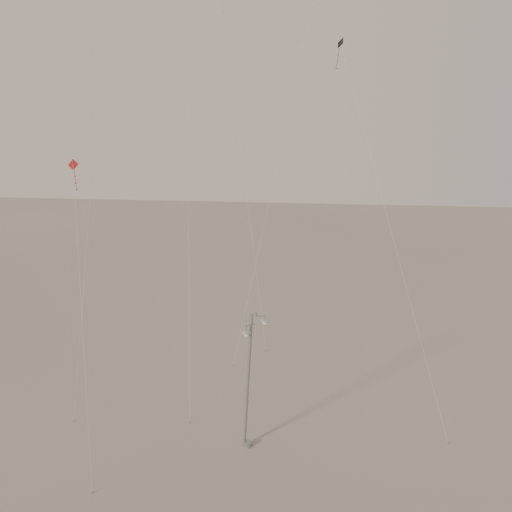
# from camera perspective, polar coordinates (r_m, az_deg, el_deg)

# --- Properties ---
(ground) EXTENTS (160.00, 160.00, 0.00)m
(ground) POSITION_cam_1_polar(r_m,az_deg,el_deg) (32.50, -2.33, -20.06)
(ground) COLOR gray
(ground) RESTS_ON ground
(street_lamp) EXTENTS (1.54, 0.99, 8.65)m
(street_lamp) POSITION_cam_1_polar(r_m,az_deg,el_deg) (29.27, -0.73, -13.73)
(street_lamp) COLOR #97999F
(street_lamp) RESTS_ON ground
(kite_1) EXTENTS (2.09, 12.06, 31.04)m
(kite_1) POSITION_cam_1_polar(r_m,az_deg,el_deg) (36.61, -7.85, 20.71)
(kite_1) COLOR black
(kite_1) RESTS_ON ground
(kite_3) EXTENTS (2.78, 6.86, 16.65)m
(kite_3) POSITION_cam_1_polar(r_m,az_deg,el_deg) (29.34, -19.71, 1.72)
(kite_3) COLOR maroon
(kite_3) RESTS_ON ground
(kite_4) EXTENTS (7.25, 10.93, 24.03)m
(kite_4) POSITION_cam_1_polar(r_m,az_deg,el_deg) (34.84, 12.16, 13.92)
(kite_4) COLOR black
(kite_4) RESTS_ON ground
(kite_5) EXTENTS (4.82, 8.66, 29.50)m
(kite_5) POSITION_cam_1_polar(r_m,az_deg,el_deg) (44.52, -2.95, 21.06)
(kite_5) COLOR #A75F1B
(kite_5) RESTS_ON ground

